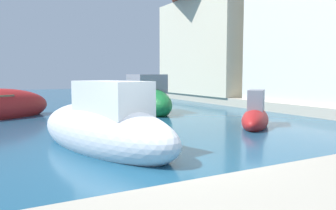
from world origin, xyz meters
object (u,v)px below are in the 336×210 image
(moored_boat_2, at_px, (104,129))
(moored_boat_5, at_px, (255,116))
(waterfront_building_annex, at_px, (222,40))
(waterfront_building_main, at_px, (333,20))
(moored_boat_6, at_px, (144,100))

(moored_boat_2, xyz_separation_m, moored_boat_5, (6.40, 1.09, -0.18))
(moored_boat_5, distance_m, waterfront_building_annex, 14.20)
(waterfront_building_annex, bearing_deg, moored_boat_2, -137.06)
(moored_boat_2, bearing_deg, waterfront_building_annex, -62.52)
(waterfront_building_main, bearing_deg, moored_boat_5, -164.15)
(moored_boat_5, bearing_deg, waterfront_building_annex, -164.83)
(waterfront_building_main, distance_m, waterfront_building_annex, 9.48)
(moored_boat_6, bearing_deg, waterfront_building_annex, -56.91)
(moored_boat_2, xyz_separation_m, moored_boat_6, (4.64, 7.72, 0.07))
(waterfront_building_annex, bearing_deg, moored_boat_5, -121.82)
(moored_boat_2, distance_m, moored_boat_5, 6.50)
(waterfront_building_main, bearing_deg, waterfront_building_annex, 90.00)
(waterfront_building_annex, bearing_deg, waterfront_building_main, -90.00)
(moored_boat_2, bearing_deg, moored_boat_5, -95.77)
(moored_boat_2, height_order, moored_boat_6, moored_boat_6)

